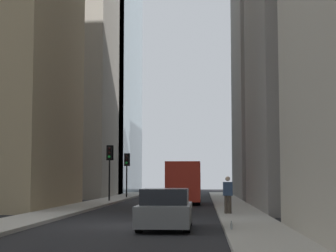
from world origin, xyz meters
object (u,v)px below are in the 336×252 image
(delivery_truck, at_px, (184,183))
(discarded_bottle, at_px, (232,226))
(hatchback_grey, at_px, (165,210))
(traffic_light_far_junction, at_px, (110,160))
(pedestrian, at_px, (228,193))
(traffic_light_midblock, at_px, (127,165))

(delivery_truck, height_order, discarded_bottle, delivery_truck)
(hatchback_grey, xyz_separation_m, traffic_light_far_junction, (21.35, 5.48, 2.43))
(pedestrian, bearing_deg, discarded_bottle, 178.36)
(delivery_truck, distance_m, pedestrian, 13.10)
(pedestrian, distance_m, discarded_bottle, 8.25)
(traffic_light_midblock, xyz_separation_m, discarded_bottle, (-30.31, -7.46, -2.65))
(traffic_light_far_junction, bearing_deg, pedestrian, -151.33)
(delivery_truck, bearing_deg, hatchback_grey, 180.00)
(delivery_truck, bearing_deg, discarded_bottle, -173.97)
(hatchback_grey, xyz_separation_m, traffic_light_midblock, (28.93, 5.23, 2.23))
(delivery_truck, bearing_deg, pedestrian, -169.17)
(traffic_light_far_junction, bearing_deg, traffic_light_midblock, -1.90)
(pedestrian, bearing_deg, delivery_truck, 10.83)
(traffic_light_midblock, relative_size, discarded_bottle, 13.91)
(traffic_light_far_junction, height_order, discarded_bottle, traffic_light_far_junction)
(traffic_light_midblock, xyz_separation_m, traffic_light_far_junction, (-7.58, 0.25, 0.20))
(hatchback_grey, distance_m, pedestrian, 7.26)
(traffic_light_midblock, xyz_separation_m, pedestrian, (-22.11, -7.69, -1.82))
(delivery_truck, relative_size, pedestrian, 3.77)
(pedestrian, xyz_separation_m, discarded_bottle, (-8.20, 0.23, -0.82))
(hatchback_grey, distance_m, traffic_light_midblock, 29.49)
(delivery_truck, relative_size, discarded_bottle, 23.93)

